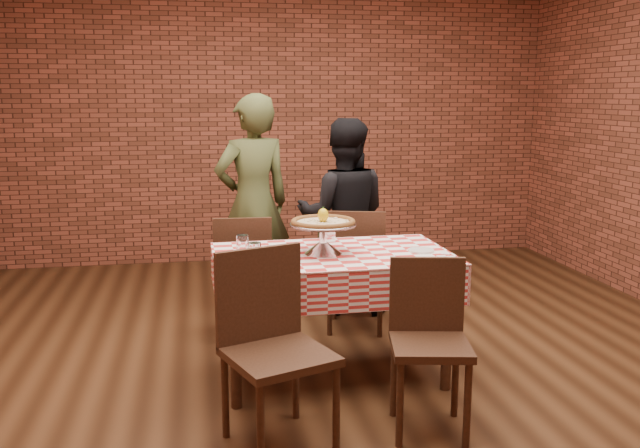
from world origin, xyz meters
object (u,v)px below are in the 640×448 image
at_px(pizza_stand, 323,239).
at_px(chair_near_right, 430,350).
at_px(water_glass_right, 242,245).
at_px(chair_far_right, 356,268).
at_px(diner_olive, 253,204).
at_px(pizza, 323,223).
at_px(chair_far_left, 243,275).
at_px(table, 332,315).
at_px(condiment_caddy, 327,231).
at_px(chair_near_left, 279,352).
at_px(diner_black, 343,216).
at_px(water_glass_left, 255,253).

distance_m(pizza_stand, chair_near_right, 0.96).
distance_m(water_glass_right, chair_far_right, 1.19).
bearing_deg(chair_far_right, diner_olive, -24.99).
height_order(pizza, chair_far_left, pizza).
bearing_deg(water_glass_right, diner_olive, 82.59).
relative_size(table, chair_far_left, 1.57).
relative_size(chair_far_left, diner_olive, 0.52).
relative_size(condiment_caddy, chair_near_right, 0.15).
relative_size(chair_near_right, diner_olive, 0.51).
height_order(table, condiment_caddy, condiment_caddy).
height_order(chair_near_right, diner_olive, diner_olive).
bearing_deg(pizza_stand, chair_near_left, -114.93).
bearing_deg(chair_far_left, pizza_stand, 119.57).
bearing_deg(table, diner_olive, 103.97).
bearing_deg(pizza_stand, water_glass_right, 171.85).
distance_m(condiment_caddy, chair_near_left, 1.23).
height_order(pizza_stand, chair_far_right, pizza_stand).
bearing_deg(chair_far_right, chair_far_left, 14.79).
distance_m(table, pizza_stand, 0.47).
xyz_separation_m(table, diner_black, (0.33, 1.23, 0.37)).
xyz_separation_m(table, condiment_caddy, (0.03, 0.32, 0.45)).
xyz_separation_m(pizza, chair_near_right, (0.40, -0.77, -0.51)).
relative_size(chair_near_right, diner_black, 0.57).
distance_m(water_glass_left, chair_far_left, 1.04).
xyz_separation_m(table, water_glass_right, (-0.52, 0.06, 0.44)).
xyz_separation_m(pizza, water_glass_left, (-0.41, -0.15, -0.12)).
bearing_deg(pizza, water_glass_right, 171.85).
height_order(pizza, chair_near_right, pizza).
bearing_deg(table, water_glass_left, -161.43).
xyz_separation_m(chair_near_left, diner_olive, (0.06, 2.16, 0.37)).
distance_m(water_glass_right, chair_near_right, 1.26).
bearing_deg(diner_olive, condiment_caddy, 92.15).
xyz_separation_m(water_glass_left, chair_near_right, (0.81, -0.61, -0.38)).
height_order(water_glass_right, condiment_caddy, condiment_caddy).
xyz_separation_m(water_glass_right, diner_black, (0.85, 1.17, -0.07)).
bearing_deg(water_glass_left, chair_far_right, 49.88).
distance_m(pizza_stand, chair_near_left, 0.92).
relative_size(table, chair_near_right, 1.58).
xyz_separation_m(pizza_stand, diner_olive, (-0.29, 1.39, -0.01)).
xyz_separation_m(pizza, diner_black, (0.39, 1.23, -0.19)).
height_order(chair_near_right, chair_far_right, chair_far_right).
xyz_separation_m(chair_near_right, diner_olive, (-0.69, 2.16, 0.41)).
distance_m(pizza_stand, pizza, 0.09).
height_order(condiment_caddy, chair_near_left, chair_near_left).
relative_size(condiment_caddy, chair_near_left, 0.14).
distance_m(table, condiment_caddy, 0.55).
relative_size(pizza, water_glass_left, 3.32).
distance_m(condiment_caddy, chair_near_right, 1.20).
bearing_deg(water_glass_left, diner_olive, 85.54).
height_order(pizza_stand, chair_near_right, pizza_stand).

